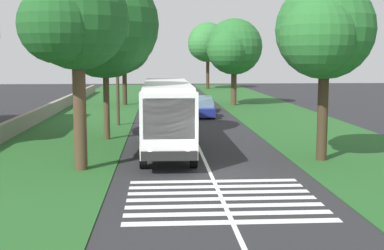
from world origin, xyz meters
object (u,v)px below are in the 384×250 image
object	(u,v)px
roadside_tree_right_1	(232,48)
roadside_tree_right_2	(207,44)
trailing_car_1	(203,104)
coach_bus	(167,112)
trailing_car_0	(203,109)
utility_pole	(117,69)
roadside_tree_left_2	(73,22)
roadside_tree_left_1	(103,28)
roadside_tree_left_0	(123,47)
roadside_tree_right_0	(322,33)

from	to	relation	value
roadside_tree_right_1	roadside_tree_right_2	world-z (taller)	roadside_tree_right_2
trailing_car_1	roadside_tree_right_2	world-z (taller)	roadside_tree_right_2
coach_bus	trailing_car_0	xyz separation A→B (m)	(16.67, -3.31, -1.48)
trailing_car_1	roadside_tree_right_1	xyz separation A→B (m)	(5.57, -3.57, 5.29)
roadside_tree_right_2	utility_pole	distance (m)	46.70
trailing_car_0	trailing_car_1	size ratio (longest dim) A/B	1.00
coach_bus	roadside_tree_left_2	bearing A→B (deg)	136.40
coach_bus	roadside_tree_left_1	size ratio (longest dim) A/B	1.09
roadside_tree_left_2	roadside_tree_right_1	bearing A→B (deg)	-19.75
trailing_car_0	trailing_car_1	distance (m)	5.16
trailing_car_0	roadside_tree_left_0	bearing A→B (deg)	32.33
roadside_tree_left_2	utility_pole	size ratio (longest dim) A/B	1.12
roadside_tree_left_0	roadside_tree_left_1	distance (m)	23.60
coach_bus	trailing_car_0	size ratio (longest dim) A/B	2.60
trailing_car_0	roadside_tree_left_1	bearing A→B (deg)	149.04
trailing_car_1	roadside_tree_left_2	world-z (taller)	roadside_tree_left_2
roadside_tree_right_2	utility_pole	xyz separation A→B (m)	(-45.35, 10.70, -3.07)
trailing_car_0	roadside_tree_left_2	world-z (taller)	roadside_tree_left_2
trailing_car_1	roadside_tree_left_1	world-z (taller)	roadside_tree_left_1
trailing_car_0	roadside_tree_right_0	bearing A→B (deg)	-168.30
trailing_car_0	coach_bus	bearing A→B (deg)	168.76
trailing_car_1	roadside_tree_left_1	bearing A→B (deg)	156.18
roadside_tree_left_2	trailing_car_1	bearing A→B (deg)	-16.63
roadside_tree_left_1	roadside_tree_right_2	bearing A→B (deg)	-11.98
roadside_tree_left_1	roadside_tree_left_2	bearing A→B (deg)	178.03
roadside_tree_right_1	roadside_tree_right_2	distance (m)	29.46
trailing_car_0	roadside_tree_right_2	bearing A→B (deg)	-5.62
roadside_tree_left_0	roadside_tree_right_2	xyz separation A→B (m)	(28.35, -11.41, 1.13)
roadside_tree_left_0	roadside_tree_left_2	distance (m)	32.74
trailing_car_1	roadside_tree_left_1	distance (m)	19.50
roadside_tree_left_0	utility_pole	bearing A→B (deg)	-177.59
roadside_tree_left_2	roadside_tree_right_0	bearing A→B (deg)	-82.27
roadside_tree_right_0	utility_pole	distance (m)	17.93
coach_bus	utility_pole	size ratio (longest dim) A/B	1.41
roadside_tree_right_0	roadside_tree_right_1	bearing A→B (deg)	0.08
roadside_tree_left_0	roadside_tree_left_1	world-z (taller)	roadside_tree_left_1
roadside_tree_right_1	roadside_tree_right_2	bearing A→B (deg)	0.06
trailing_car_0	roadside_tree_left_0	world-z (taller)	roadside_tree_left_0
roadside_tree_right_2	coach_bus	bearing A→B (deg)	172.72
roadside_tree_left_1	roadside_tree_right_1	world-z (taller)	roadside_tree_left_1
coach_bus	utility_pole	xyz separation A→B (m)	(11.46, 3.43, 2.00)
coach_bus	roadside_tree_right_0	bearing A→B (deg)	-110.43
trailing_car_1	roadside_tree_right_0	size ratio (longest dim) A/B	0.50
coach_bus	roadside_tree_left_0	distance (m)	29.03
roadside_tree_left_0	roadside_tree_right_2	size ratio (longest dim) A/B	0.85
roadside_tree_left_0	roadside_tree_right_1	xyz separation A→B (m)	(-1.08, -11.44, -0.13)
trailing_car_1	roadside_tree_left_0	bearing A→B (deg)	49.82
roadside_tree_left_0	roadside_tree_left_2	size ratio (longest dim) A/B	1.01
roadside_tree_right_0	roadside_tree_right_2	size ratio (longest dim) A/B	0.82
trailing_car_0	roadside_tree_left_1	size ratio (longest dim) A/B	0.42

